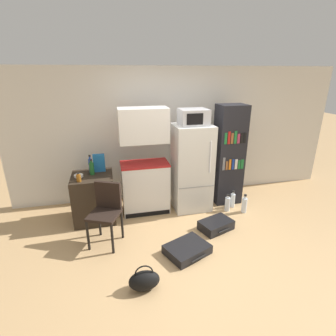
% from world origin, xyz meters
% --- Properties ---
extents(ground_plane, '(24.00, 24.00, 0.00)m').
position_xyz_m(ground_plane, '(0.00, 0.00, 0.00)').
color(ground_plane, tan).
extents(wall_back, '(6.40, 0.10, 2.48)m').
position_xyz_m(wall_back, '(0.20, 2.00, 1.24)').
color(wall_back, silver).
rests_on(wall_back, ground_plane).
extents(side_table, '(0.66, 0.65, 0.79)m').
position_xyz_m(side_table, '(-1.48, 1.28, 0.40)').
color(side_table, '#2D2319').
rests_on(side_table, ground_plane).
extents(kitchen_hutch, '(0.82, 0.47, 1.84)m').
position_xyz_m(kitchen_hutch, '(-0.60, 1.37, 0.83)').
color(kitchen_hutch, white).
rests_on(kitchen_hutch, ground_plane).
extents(refrigerator, '(0.65, 0.61, 1.54)m').
position_xyz_m(refrigerator, '(0.23, 1.31, 0.77)').
color(refrigerator, silver).
rests_on(refrigerator, ground_plane).
extents(microwave, '(0.47, 0.41, 0.26)m').
position_xyz_m(microwave, '(0.23, 1.31, 1.67)').
color(microwave, '#B7B7BC').
rests_on(microwave, refrigerator).
extents(bookshelf, '(0.50, 0.41, 1.85)m').
position_xyz_m(bookshelf, '(0.97, 1.40, 0.92)').
color(bookshelf, black).
rests_on(bookshelf, ground_plane).
extents(bottle_blue_soda, '(0.06, 0.06, 0.30)m').
position_xyz_m(bottle_blue_soda, '(-1.50, 1.42, 0.92)').
color(bottle_blue_soda, '#1E47A3').
rests_on(bottle_blue_soda, side_table).
extents(bottle_amber_beer, '(0.07, 0.07, 0.14)m').
position_xyz_m(bottle_amber_beer, '(-1.66, 1.06, 0.85)').
color(bottle_amber_beer, brown).
rests_on(bottle_amber_beer, side_table).
extents(bottle_green_tall, '(0.08, 0.08, 0.26)m').
position_xyz_m(bottle_green_tall, '(-1.47, 1.32, 0.90)').
color(bottle_green_tall, '#1E6028').
rests_on(bottle_green_tall, side_table).
extents(bowl, '(0.14, 0.14, 0.04)m').
position_xyz_m(bowl, '(-1.68, 1.26, 0.81)').
color(bowl, silver).
rests_on(bowl, side_table).
extents(cereal_box, '(0.19, 0.07, 0.30)m').
position_xyz_m(cereal_box, '(-1.36, 1.44, 0.94)').
color(cereal_box, '#1E66A8').
rests_on(cereal_box, side_table).
extents(chair, '(0.53, 0.53, 0.91)m').
position_xyz_m(chair, '(-1.28, 0.58, 0.55)').
color(chair, black).
rests_on(chair, ground_plane).
extents(suitcase_large_flat, '(0.69, 0.62, 0.13)m').
position_xyz_m(suitcase_large_flat, '(-0.22, 0.02, 0.06)').
color(suitcase_large_flat, black).
rests_on(suitcase_large_flat, ground_plane).
extents(suitcase_small_flat, '(0.59, 0.49, 0.15)m').
position_xyz_m(suitcase_small_flat, '(0.40, 0.49, 0.08)').
color(suitcase_small_flat, black).
rests_on(suitcase_small_flat, ground_plane).
extents(handbag, '(0.36, 0.20, 0.33)m').
position_xyz_m(handbag, '(-0.89, -0.48, 0.12)').
color(handbag, black).
rests_on(handbag, ground_plane).
extents(water_bottle_front, '(0.09, 0.09, 0.33)m').
position_xyz_m(water_bottle_front, '(0.83, 1.01, 0.14)').
color(water_bottle_front, silver).
rests_on(water_bottle_front, ground_plane).
extents(water_bottle_middle, '(0.09, 0.09, 0.35)m').
position_xyz_m(water_bottle_middle, '(1.10, 0.89, 0.15)').
color(water_bottle_middle, silver).
rests_on(water_bottle_middle, ground_plane).
extents(water_bottle_back, '(0.09, 0.09, 0.33)m').
position_xyz_m(water_bottle_back, '(0.99, 1.12, 0.14)').
color(water_bottle_back, silver).
rests_on(water_bottle_back, ground_plane).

